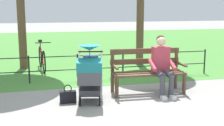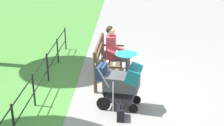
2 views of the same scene
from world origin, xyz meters
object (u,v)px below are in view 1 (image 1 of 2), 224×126
(park_bench, at_px, (147,69))
(bicycle, at_px, (42,58))
(person_on_bench, at_px, (162,63))
(stroller, at_px, (90,73))
(handbag, at_px, (68,96))

(park_bench, distance_m, bicycle, 3.71)
(person_on_bench, height_order, stroller, person_on_bench)
(handbag, bearing_deg, stroller, 177.10)
(stroller, bearing_deg, person_on_bench, -174.06)
(bicycle, bearing_deg, person_on_bench, 128.09)
(stroller, distance_m, handbag, 0.65)
(person_on_bench, distance_m, stroller, 1.62)
(stroller, bearing_deg, handbag, -2.90)
(person_on_bench, relative_size, bicycle, 0.77)
(park_bench, bearing_deg, bicycle, -52.95)
(park_bench, height_order, person_on_bench, person_on_bench)
(park_bench, distance_m, person_on_bench, 0.37)
(park_bench, xyz_separation_m, stroller, (1.34, 0.39, 0.07))
(person_on_bench, distance_m, bicycle, 4.06)
(park_bench, bearing_deg, handbag, 11.58)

